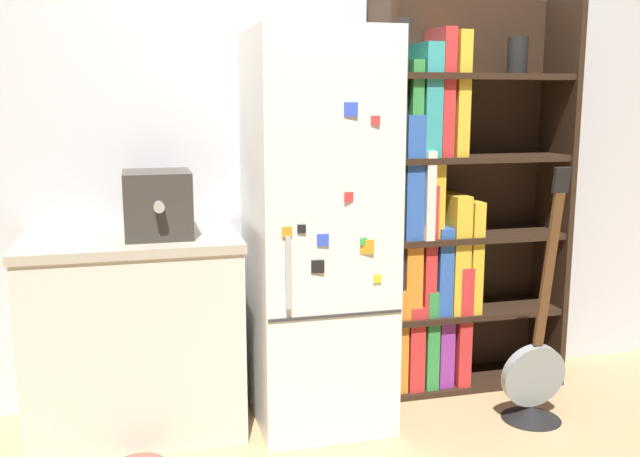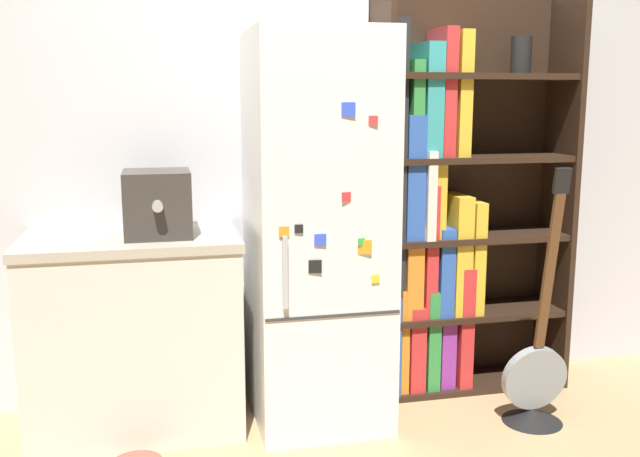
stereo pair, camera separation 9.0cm
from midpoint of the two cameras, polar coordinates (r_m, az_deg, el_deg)
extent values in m
plane|color=tan|center=(3.42, 0.92, -15.26)|extent=(16.00, 16.00, 0.00)
cube|color=silver|center=(3.55, -0.88, 7.49)|extent=(8.00, 0.05, 2.60)
cube|color=white|center=(3.25, 0.48, -0.13)|extent=(0.59, 0.67, 1.77)
cube|color=#333333|center=(3.00, 1.97, -7.00)|extent=(0.58, 0.01, 0.01)
cube|color=#B2B2B7|center=(2.89, -1.91, -3.57)|extent=(0.02, 0.02, 0.30)
cube|color=red|center=(2.91, 5.18, 8.60)|extent=(0.04, 0.01, 0.04)
cube|color=blue|center=(2.88, 3.20, 9.50)|extent=(0.06, 0.01, 0.06)
cube|color=orange|center=(2.96, 4.47, -1.50)|extent=(0.06, 0.02, 0.06)
cube|color=black|center=(2.87, -0.81, -0.03)|extent=(0.03, 0.01, 0.03)
cube|color=black|center=(2.92, 0.49, -3.08)|extent=(0.05, 0.01, 0.05)
cube|color=orange|center=(2.86, -1.99, -0.25)|extent=(0.04, 0.01, 0.04)
cube|color=green|center=(2.95, 4.22, -1.08)|extent=(0.03, 0.01, 0.03)
cube|color=red|center=(2.90, 3.02, 2.53)|extent=(0.04, 0.02, 0.04)
cube|color=yellow|center=(3.01, 5.33, -4.05)|extent=(0.03, 0.01, 0.03)
cube|color=blue|center=(2.90, 0.91, -0.93)|extent=(0.05, 0.01, 0.05)
cube|color=black|center=(3.48, 5.53, 2.23)|extent=(0.03, 0.35, 1.98)
cube|color=black|center=(3.89, 19.14, 2.57)|extent=(0.03, 0.35, 1.98)
cube|color=black|center=(3.80, 11.69, 2.75)|extent=(0.99, 0.03, 1.98)
cube|color=black|center=(3.91, 12.14, -11.84)|extent=(0.93, 0.32, 0.03)
cube|color=black|center=(3.79, 12.36, -6.50)|extent=(0.93, 0.32, 0.03)
cube|color=black|center=(3.69, 12.59, -0.62)|extent=(0.93, 0.32, 0.03)
cube|color=black|center=(3.64, 12.84, 5.50)|extent=(0.93, 0.32, 0.03)
cube|color=black|center=(3.63, 13.10, 11.73)|extent=(0.93, 0.32, 0.03)
cube|color=#2D59B2|center=(3.66, 6.13, -8.83)|extent=(0.05, 0.29, 0.50)
cube|color=orange|center=(3.67, 6.95, -8.54)|extent=(0.04, 0.25, 0.53)
cube|color=red|center=(3.72, 7.85, -9.05)|extent=(0.08, 0.29, 0.44)
cube|color=#338C3F|center=(3.73, 9.18, -8.46)|extent=(0.06, 0.26, 0.51)
cube|color=purple|center=(3.75, 10.28, -7.44)|extent=(0.08, 0.26, 0.62)
cube|color=red|center=(3.78, 11.61, -7.38)|extent=(0.07, 0.27, 0.62)
cube|color=#262628|center=(3.58, 6.36, -3.55)|extent=(0.08, 0.26, 0.42)
cube|color=orange|center=(3.60, 7.66, -3.11)|extent=(0.08, 0.28, 0.47)
cube|color=red|center=(3.61, 8.98, -1.58)|extent=(0.06, 0.27, 0.66)
cube|color=#2D59B2|center=(3.66, 10.14, -3.18)|extent=(0.07, 0.27, 0.44)
cube|color=gold|center=(3.67, 11.41, -1.94)|extent=(0.08, 0.26, 0.60)
cube|color=gold|center=(3.72, 12.45, -2.06)|extent=(0.06, 0.30, 0.57)
cube|color=#262628|center=(3.48, 6.44, 4.39)|extent=(0.06, 0.28, 0.63)
cube|color=#2D59B2|center=(3.52, 7.72, 4.16)|extent=(0.09, 0.29, 0.60)
cube|color=silver|center=(3.54, 8.85, 2.81)|extent=(0.05, 0.30, 0.43)
cube|color=gold|center=(3.56, 9.76, 4.10)|extent=(0.05, 0.25, 0.59)
cube|color=#262628|center=(3.47, 6.66, 11.01)|extent=(0.07, 0.23, 0.64)
cube|color=#338C3F|center=(3.50, 7.87, 9.45)|extent=(0.05, 0.29, 0.45)
cube|color=teal|center=(3.53, 9.14, 10.09)|extent=(0.08, 0.29, 0.54)
cube|color=red|center=(3.55, 10.39, 10.62)|extent=(0.06, 0.26, 0.61)
cube|color=gold|center=(3.58, 11.57, 10.48)|extent=(0.06, 0.25, 0.59)
cylinder|color=black|center=(3.74, 16.47, 13.14)|extent=(0.10, 0.10, 0.18)
cube|color=beige|center=(3.33, -13.80, -8.42)|extent=(0.91, 0.57, 0.85)
cube|color=#B2A893|center=(3.22, -14.14, -0.92)|extent=(0.93, 0.59, 0.04)
cube|color=#38332D|center=(3.17, -12.08, 1.98)|extent=(0.28, 0.30, 0.29)
cylinder|color=#A5A39E|center=(2.99, -12.03, 1.76)|extent=(0.04, 0.06, 0.04)
cone|color=black|center=(3.57, 17.33, -14.08)|extent=(0.28, 0.28, 0.06)
cylinder|color=gray|center=(3.50, 17.50, -11.33)|extent=(0.31, 0.09, 0.31)
cube|color=brown|center=(3.29, 18.61, -3.38)|extent=(0.04, 0.12, 0.72)
cube|color=black|center=(3.17, 19.58, 3.61)|extent=(0.07, 0.04, 0.11)
camera|label=1|loc=(0.05, -89.21, 0.14)|focal=40.00mm
camera|label=2|loc=(0.05, 90.79, -0.14)|focal=40.00mm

